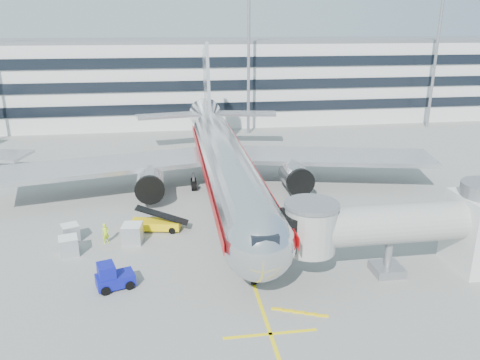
{
  "coord_description": "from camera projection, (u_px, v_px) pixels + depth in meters",
  "views": [
    {
      "loc": [
        -5.56,
        -38.1,
        18.43
      ],
      "look_at": [
        0.87,
        4.5,
        4.0
      ],
      "focal_mm": 35.0,
      "sensor_mm": 36.0,
      "label": 1
    }
  ],
  "objects": [
    {
      "name": "baggage_tug",
      "position": [
        113.0,
        277.0,
        34.07
      ],
      "size": [
        3.03,
        2.37,
        2.02
      ],
      "color": "#0D128F",
      "rests_on": "ground"
    },
    {
      "name": "belt_loader",
      "position": [
        156.0,
        223.0,
        43.78
      ],
      "size": [
        4.96,
        2.53,
        2.32
      ],
      "color": "yellow",
      "rests_on": "ground"
    },
    {
      "name": "main_jet",
      "position": [
        223.0,
        158.0,
        52.01
      ],
      "size": [
        50.95,
        48.7,
        16.06
      ],
      "color": "silver",
      "rests_on": "ground"
    },
    {
      "name": "ramp_worker",
      "position": [
        106.0,
        233.0,
        41.08
      ],
      "size": [
        0.8,
        0.76,
        1.84
      ],
      "primitive_type": "imported",
      "rotation": [
        0.0,
        0.0,
        0.65
      ],
      "color": "#CAF91A",
      "rests_on": "ground"
    },
    {
      "name": "stop_bar",
      "position": [
        270.0,
        334.0,
        29.23
      ],
      "size": [
        6.0,
        0.25,
        0.01
      ],
      "primitive_type": "cube",
      "color": "yellow",
      "rests_on": "ground"
    },
    {
      "name": "cargo_container_front",
      "position": [
        133.0,
        233.0,
        41.17
      ],
      "size": [
        1.86,
        1.86,
        1.75
      ],
      "color": "#B8BAC0",
      "rests_on": "ground"
    },
    {
      "name": "light_mast_centre",
      "position": [
        249.0,
        46.0,
        78.15
      ],
      "size": [
        2.4,
        1.2,
        25.45
      ],
      "color": "gray",
      "rests_on": "ground"
    },
    {
      "name": "lead_in_line",
      "position": [
        225.0,
        199.0,
        51.74
      ],
      "size": [
        0.25,
        70.0,
        0.01
      ],
      "primitive_type": "cube",
      "color": "yellow",
      "rests_on": "ground"
    },
    {
      "name": "jet_bridge",
      "position": [
        412.0,
        226.0,
        35.35
      ],
      "size": [
        17.8,
        4.5,
        7.0
      ],
      "color": "silver",
      "rests_on": "ground"
    },
    {
      "name": "terminal",
      "position": [
        196.0,
        79.0,
        94.21
      ],
      "size": [
        150.0,
        24.25,
        15.6
      ],
      "color": "silver",
      "rests_on": "ground"
    },
    {
      "name": "cargo_container_right",
      "position": [
        71.0,
        233.0,
        41.66
      ],
      "size": [
        1.84,
        1.84,
        1.5
      ],
      "color": "#B8BAC0",
      "rests_on": "ground"
    },
    {
      "name": "ground",
      "position": [
        238.0,
        238.0,
        42.36
      ],
      "size": [
        180.0,
        180.0,
        0.0
      ],
      "primitive_type": "plane",
      "color": "gray",
      "rests_on": "ground"
    },
    {
      "name": "cargo_container_left",
      "position": [
        69.0,
        246.0,
        39.04
      ],
      "size": [
        1.81,
        1.81,
        1.59
      ],
      "color": "#B8BAC0",
      "rests_on": "ground"
    },
    {
      "name": "light_mast_east",
      "position": [
        437.0,
        45.0,
        82.96
      ],
      "size": [
        2.4,
        1.2,
        25.45
      ],
      "color": "gray",
      "rests_on": "ground"
    }
  ]
}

